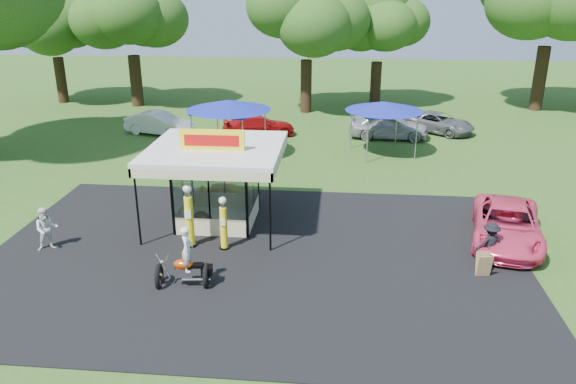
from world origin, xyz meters
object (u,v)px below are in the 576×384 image
at_px(spectator_east_a, 490,244).
at_px(pink_sedan, 507,224).
at_px(gas_station_kiosk, 217,183).
at_px(motorcycle, 186,263).
at_px(gas_pump_right, 224,225).
at_px(a_frame_sign, 484,265).
at_px(tent_east, 384,107).
at_px(kiosk_car, 228,193).
at_px(gas_pump_left, 189,217).
at_px(bg_car_a, 159,123).
at_px(spectator_west, 46,229).
at_px(bg_car_c, 389,125).
at_px(bg_car_b, 258,126).
at_px(tent_west, 229,105).
at_px(bg_car_d, 438,123).

bearing_deg(spectator_east_a, pink_sedan, -133.33).
relative_size(gas_station_kiosk, motorcycle, 2.40).
height_order(gas_pump_right, a_frame_sign, gas_pump_right).
distance_m(gas_station_kiosk, tent_east, 13.32).
distance_m(kiosk_car, pink_sedan, 12.09).
height_order(gas_pump_left, pink_sedan, gas_pump_left).
height_order(gas_station_kiosk, a_frame_sign, gas_station_kiosk).
bearing_deg(bg_car_a, pink_sedan, -113.80).
relative_size(spectator_west, spectator_east_a, 1.06).
xyz_separation_m(gas_pump_left, bg_car_c, (8.78, 16.99, -0.37)).
xyz_separation_m(spectator_west, bg_car_b, (5.61, 17.48, -0.17)).
relative_size(gas_station_kiosk, a_frame_sign, 6.22).
bearing_deg(kiosk_car, spectator_east_a, -115.33).
height_order(kiosk_car, bg_car_b, bg_car_b).
relative_size(kiosk_car, spectator_west, 1.64).
distance_m(gas_station_kiosk, kiosk_car, 2.56).
bearing_deg(bg_car_c, tent_west, 121.13).
bearing_deg(bg_car_d, spectator_west, 174.82).
bearing_deg(pink_sedan, bg_car_a, 153.51).
bearing_deg(kiosk_car, gas_pump_left, 172.85).
relative_size(spectator_east_a, bg_car_a, 0.35).
bearing_deg(gas_pump_right, pink_sedan, 8.72).
distance_m(pink_sedan, bg_car_c, 15.81).
bearing_deg(tent_west, motorcycle, -84.69).
relative_size(kiosk_car, bg_car_d, 0.58).
relative_size(spectator_east_a, tent_east, 0.36).
distance_m(gas_pump_left, bg_car_c, 19.13).
distance_m(gas_pump_left, kiosk_car, 4.74).
bearing_deg(spectator_east_a, bg_car_a, -57.52).
height_order(gas_pump_left, bg_car_d, gas_pump_left).
bearing_deg(motorcycle, spectator_west, 152.83).
xyz_separation_m(spectator_west, bg_car_a, (-1.10, 17.32, -0.11)).
bearing_deg(bg_car_a, gas_pump_left, -143.81).
distance_m(gas_station_kiosk, bg_car_c, 16.73).
xyz_separation_m(motorcycle, spectator_west, (-6.01, 2.19, -0.01)).
height_order(gas_pump_left, gas_pump_right, gas_pump_left).
bearing_deg(gas_pump_left, bg_car_c, 62.67).
bearing_deg(gas_pump_left, bg_car_b, 89.17).
height_order(bg_car_a, tent_west, tent_west).
bearing_deg(tent_west, gas_pump_right, -80.13).
distance_m(gas_pump_left, a_frame_sign, 10.87).
bearing_deg(spectator_west, bg_car_b, 44.06).
bearing_deg(bg_car_c, pink_sedan, -164.31).
height_order(gas_station_kiosk, pink_sedan, gas_station_kiosk).
relative_size(a_frame_sign, bg_car_a, 0.19).
bearing_deg(spectator_west, tent_west, 41.74).
height_order(gas_pump_left, motorcycle, gas_pump_left).
bearing_deg(spectator_east_a, spectator_west, -12.32).
height_order(a_frame_sign, kiosk_car, kiosk_car).
relative_size(gas_station_kiosk, spectator_east_a, 3.33).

